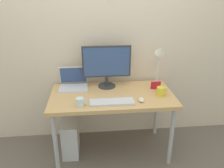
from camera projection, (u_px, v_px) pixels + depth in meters
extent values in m
plane|color=#665B51|center=(112.00, 150.00, 2.78)|extent=(6.00, 6.00, 0.00)
cube|color=beige|center=(109.00, 35.00, 2.65)|extent=(4.40, 0.04, 2.60)
cube|color=tan|center=(112.00, 96.00, 2.50)|extent=(1.32, 0.69, 0.04)
cylinder|color=#B2B2B7|center=(56.00, 144.00, 2.33)|extent=(0.04, 0.04, 0.70)
cylinder|color=#B2B2B7|center=(171.00, 137.00, 2.44)|extent=(0.04, 0.04, 0.70)
cylinder|color=#B2B2B7|center=(61.00, 115.00, 2.85)|extent=(0.04, 0.04, 0.70)
cylinder|color=#B2B2B7|center=(156.00, 110.00, 2.96)|extent=(0.04, 0.04, 0.70)
cylinder|color=#333338|center=(107.00, 86.00, 2.69)|extent=(0.20, 0.20, 0.01)
cylinder|color=#333338|center=(107.00, 81.00, 2.66)|extent=(0.04, 0.04, 0.11)
cube|color=#333338|center=(107.00, 62.00, 2.57)|extent=(0.54, 0.03, 0.36)
cube|color=#334C7F|center=(107.00, 62.00, 2.55)|extent=(0.51, 0.01, 0.32)
cube|color=silver|center=(73.00, 88.00, 2.61)|extent=(0.32, 0.22, 0.02)
cube|color=silver|center=(73.00, 75.00, 2.68)|extent=(0.32, 0.05, 0.21)
cube|color=#334C7F|center=(73.00, 75.00, 2.68)|extent=(0.30, 0.03, 0.18)
cylinder|color=silver|center=(157.00, 83.00, 2.77)|extent=(0.11, 0.11, 0.01)
cylinder|color=silver|center=(158.00, 68.00, 2.69)|extent=(0.02, 0.02, 0.37)
cone|color=silver|center=(160.00, 51.00, 2.57)|extent=(0.11, 0.14, 0.13)
cube|color=silver|center=(112.00, 102.00, 2.30)|extent=(0.44, 0.14, 0.02)
ellipsoid|color=silver|center=(141.00, 100.00, 2.34)|extent=(0.06, 0.09, 0.03)
cylinder|color=yellow|center=(161.00, 91.00, 2.45)|extent=(0.09, 0.09, 0.09)
torus|color=yellow|center=(166.00, 91.00, 2.45)|extent=(0.05, 0.01, 0.05)
cylinder|color=silver|center=(80.00, 102.00, 2.24)|extent=(0.08, 0.08, 0.08)
torus|color=silver|center=(85.00, 101.00, 2.24)|extent=(0.05, 0.01, 0.05)
cube|color=red|center=(156.00, 85.00, 2.60)|extent=(0.11, 0.03, 0.09)
cube|color=silver|center=(71.00, 136.00, 2.68)|extent=(0.18, 0.36, 0.42)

